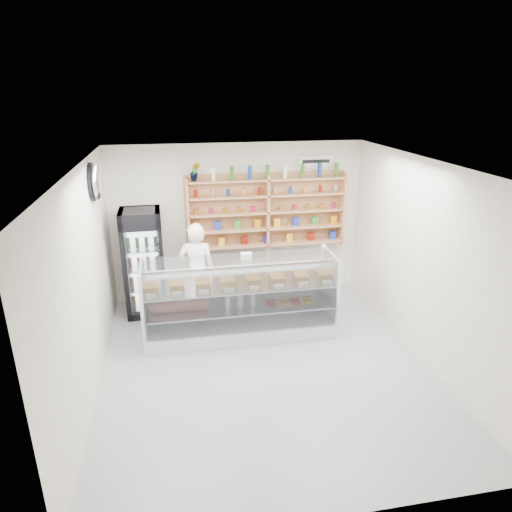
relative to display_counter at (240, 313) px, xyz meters
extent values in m
plane|color=#A0A0A4|center=(0.22, -0.95, -0.35)|extent=(5.00, 5.00, 0.00)
plane|color=white|center=(0.22, -0.95, 2.45)|extent=(5.00, 5.00, 0.00)
plane|color=white|center=(0.22, 1.55, 1.05)|extent=(4.50, 0.00, 4.50)
plane|color=white|center=(0.22, -3.45, 1.05)|extent=(4.50, 0.00, 4.50)
plane|color=white|center=(-2.03, -0.95, 1.05)|extent=(0.00, 5.00, 5.00)
plane|color=white|center=(2.47, -0.95, 1.05)|extent=(0.00, 5.00, 5.00)
cube|color=white|center=(0.00, -0.01, -0.23)|extent=(2.94, 0.83, 0.24)
cube|color=white|center=(0.00, 0.37, 0.20)|extent=(2.94, 0.05, 0.62)
cube|color=silver|center=(0.00, -0.01, 0.15)|extent=(2.82, 0.73, 0.02)
cube|color=silver|center=(0.00, -0.01, 0.51)|extent=(2.88, 0.77, 0.02)
cube|color=silver|center=(0.00, -0.41, 0.41)|extent=(2.88, 0.12, 1.02)
cube|color=silver|center=(0.00, -0.06, 0.92)|extent=(2.88, 0.58, 0.01)
imported|color=white|center=(-0.61, 0.69, 0.48)|extent=(0.66, 0.48, 1.66)
cube|color=black|center=(-1.47, 1.03, 0.56)|extent=(0.67, 0.65, 1.83)
cube|color=#2A0537|center=(-1.48, 0.73, 1.34)|extent=(0.65, 0.04, 0.26)
cube|color=silver|center=(-1.48, 0.71, 0.48)|extent=(0.55, 0.02, 1.45)
cube|color=tan|center=(-0.68, 1.39, 1.24)|extent=(0.04, 0.28, 1.33)
cube|color=tan|center=(0.72, 1.39, 1.24)|extent=(0.04, 0.28, 1.33)
cube|color=tan|center=(2.12, 1.39, 1.24)|extent=(0.04, 0.28, 1.33)
cube|color=tan|center=(0.72, 1.39, 0.65)|extent=(2.80, 0.28, 0.03)
cube|color=tan|center=(0.72, 1.39, 0.95)|extent=(2.80, 0.28, 0.03)
cube|color=tan|center=(0.72, 1.39, 1.25)|extent=(2.80, 0.28, 0.03)
cube|color=tan|center=(0.72, 1.39, 1.55)|extent=(2.80, 0.28, 0.03)
cube|color=tan|center=(0.72, 1.39, 1.83)|extent=(2.80, 0.28, 0.03)
imported|color=#1E6626|center=(-0.53, 1.39, 2.00)|extent=(0.17, 0.14, 0.31)
ellipsoid|color=silver|center=(-1.95, 0.25, 2.10)|extent=(0.15, 0.50, 0.50)
cube|color=white|center=(1.62, 1.52, 2.10)|extent=(0.62, 0.03, 0.20)
camera|label=1|loc=(-0.91, -6.34, 3.33)|focal=32.00mm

